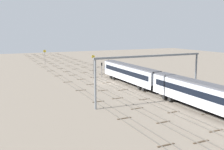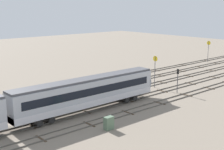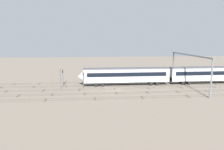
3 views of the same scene
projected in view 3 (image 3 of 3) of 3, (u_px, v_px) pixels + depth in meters
ground_plane at (114, 89)px, 56.83m from camera, size 205.75×205.75×0.00m
track_near_foreground at (111, 82)px, 65.53m from camera, size 189.75×2.40×0.16m
track_with_train at (113, 85)px, 61.17m from camera, size 189.75×2.40×0.16m
track_middle at (114, 89)px, 56.82m from camera, size 189.75×2.40×0.16m
track_second_far at (116, 93)px, 52.46m from camera, size 189.75×2.40×0.16m
track_far_background at (119, 98)px, 48.11m from camera, size 189.75×2.40×0.16m
overhead_gantry at (189, 62)px, 57.65m from camera, size 0.40×22.83×8.95m
speed_sign_far_trackside at (60, 74)px, 56.48m from camera, size 0.14×1.01×6.01m
signal_light_trackside_approach at (63, 75)px, 61.79m from camera, size 0.31×0.32×4.33m
signal_light_trackside_departure at (83, 78)px, 57.55m from camera, size 0.31×0.32×4.29m
relay_cabinet at (130, 78)px, 68.93m from camera, size 1.22×0.75×1.66m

